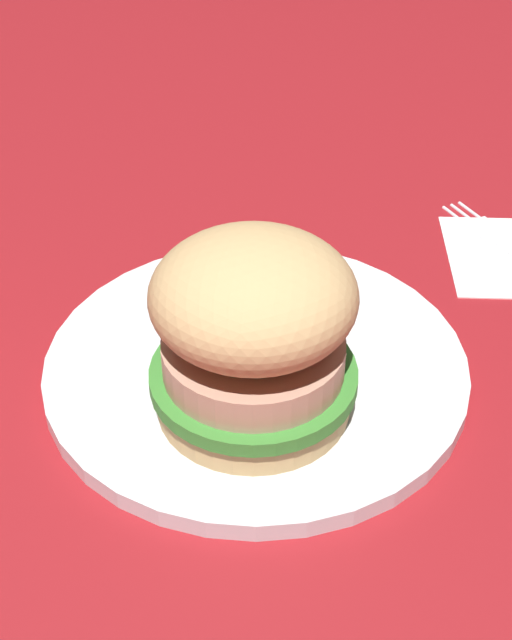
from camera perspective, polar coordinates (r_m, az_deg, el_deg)
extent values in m
plane|color=maroon|center=(0.57, -3.38, -2.20)|extent=(1.60, 1.60, 0.00)
cylinder|color=silver|center=(0.55, 0.00, -2.99)|extent=(0.26, 0.26, 0.01)
cylinder|color=tan|center=(0.51, -0.16, -4.82)|extent=(0.11, 0.11, 0.02)
cylinder|color=#387F2D|center=(0.50, -0.17, -3.66)|extent=(0.12, 0.12, 0.01)
cylinder|color=tan|center=(0.49, -0.17, -2.34)|extent=(0.10, 0.10, 0.02)
ellipsoid|color=tan|center=(0.46, -0.18, 1.63)|extent=(0.11, 0.11, 0.06)
cylinder|color=#E5B251|center=(0.58, 0.73, 1.28)|extent=(0.07, 0.02, 0.01)
cylinder|color=#E5B251|center=(0.60, 1.15, 2.56)|extent=(0.01, 0.05, 0.01)
cylinder|color=#E5B251|center=(0.60, -0.09, 2.64)|extent=(0.04, 0.05, 0.01)
cylinder|color=gold|center=(0.61, -2.60, 2.93)|extent=(0.07, 0.05, 0.01)
cylinder|color=gold|center=(0.59, -2.86, 1.35)|extent=(0.07, 0.03, 0.01)
cylinder|color=#E5B251|center=(0.61, -1.18, 2.98)|extent=(0.03, 0.08, 0.01)
cube|color=silver|center=(0.71, 14.93, 5.89)|extent=(0.03, 0.04, 0.00)
cylinder|color=silver|center=(0.73, 13.90, 7.22)|extent=(0.01, 0.03, 0.00)
cylinder|color=silver|center=(0.73, 13.40, 7.09)|extent=(0.01, 0.03, 0.00)
cylinder|color=silver|center=(0.72, 12.90, 6.96)|extent=(0.01, 0.03, 0.00)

